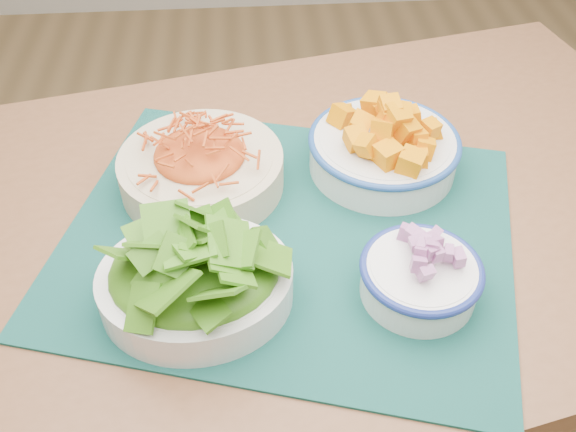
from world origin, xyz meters
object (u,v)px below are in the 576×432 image
at_px(placemat, 288,234).
at_px(squash_bowl, 384,142).
at_px(onion_bowl, 421,273).
at_px(carrot_bowl, 201,163).
at_px(lettuce_bowl, 194,272).
at_px(table, 331,252).

height_order(placemat, squash_bowl, squash_bowl).
bearing_deg(onion_bowl, squash_bowl, 89.92).
distance_m(carrot_bowl, lettuce_bowl, 0.21).
height_order(table, onion_bowl, onion_bowl).
distance_m(placemat, lettuce_bowl, 0.16).
relative_size(placemat, lettuce_bowl, 2.44).
relative_size(carrot_bowl, lettuce_bowl, 1.03).
bearing_deg(table, lettuce_bowl, -150.20).
bearing_deg(table, squash_bowl, 26.04).
height_order(carrot_bowl, onion_bowl, carrot_bowl).
relative_size(table, lettuce_bowl, 5.43).
relative_size(table, carrot_bowl, 5.29).
xyz_separation_m(carrot_bowl, lettuce_bowl, (-0.00, -0.21, 0.01)).
distance_m(carrot_bowl, onion_bowl, 0.34).
relative_size(carrot_bowl, onion_bowl, 1.67).
xyz_separation_m(placemat, squash_bowl, (0.15, 0.12, 0.05)).
bearing_deg(placemat, squash_bowl, 56.36).
xyz_separation_m(lettuce_bowl, onion_bowl, (0.26, -0.01, -0.01)).
bearing_deg(table, placemat, -149.85).
bearing_deg(onion_bowl, table, 113.58).
xyz_separation_m(table, onion_bowl, (0.08, -0.17, 0.15)).
relative_size(lettuce_bowl, onion_bowl, 1.63).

